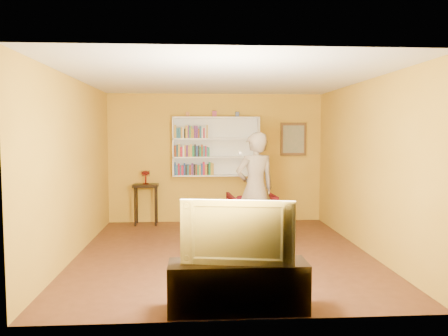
# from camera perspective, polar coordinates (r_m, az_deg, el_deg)

# --- Properties ---
(room_shell) EXTENTS (5.30, 5.80, 2.88)m
(room_shell) POSITION_cam_1_polar(r_m,az_deg,el_deg) (6.77, -0.10, -2.69)
(room_shell) COLOR #482617
(room_shell) RESTS_ON ground
(bookshelf) EXTENTS (1.80, 0.29, 1.23)m
(bookshelf) POSITION_cam_1_polar(r_m,az_deg,el_deg) (9.13, -1.06, 2.79)
(bookshelf) COLOR white
(bookshelf) RESTS_ON room_shell
(books_row_lower) EXTENTS (0.81, 0.19, 0.27)m
(books_row_lower) POSITION_cam_1_polar(r_m,az_deg,el_deg) (9.04, -3.85, -0.19)
(books_row_lower) COLOR #1F4191
(books_row_lower) RESTS_ON bookshelf
(books_row_middle) EXTENTS (0.72, 0.19, 0.26)m
(books_row_middle) POSITION_cam_1_polar(r_m,az_deg,el_deg) (9.02, -4.29, 2.22)
(books_row_middle) COLOR brown
(books_row_middle) RESTS_ON bookshelf
(books_row_upper) EXTENTS (0.69, 0.18, 0.27)m
(books_row_upper) POSITION_cam_1_polar(r_m,az_deg,el_deg) (9.01, -4.37, 4.66)
(books_row_upper) COLOR #B48A24
(books_row_upper) RESTS_ON bookshelf
(ornament_left) EXTENTS (0.07, 0.07, 0.10)m
(ornament_left) POSITION_cam_1_polar(r_m,az_deg,el_deg) (9.07, -4.78, 7.00)
(ornament_left) COLOR #B66734
(ornament_left) RESTS_ON bookshelf
(ornament_centre) EXTENTS (0.09, 0.09, 0.12)m
(ornament_centre) POSITION_cam_1_polar(r_m,az_deg,el_deg) (9.08, -1.26, 7.08)
(ornament_centre) COLOR #94314E
(ornament_centre) RESTS_ON bookshelf
(ornament_right) EXTENTS (0.08, 0.08, 0.10)m
(ornament_right) POSITION_cam_1_polar(r_m,az_deg,el_deg) (9.11, 1.74, 7.02)
(ornament_right) COLOR #475177
(ornament_right) RESTS_ON bookshelf
(framed_painting) EXTENTS (0.55, 0.05, 0.70)m
(framed_painting) POSITION_cam_1_polar(r_m,az_deg,el_deg) (9.40, 9.04, 3.74)
(framed_painting) COLOR #533417
(framed_painting) RESTS_ON room_shell
(console_table) EXTENTS (0.51, 0.39, 0.84)m
(console_table) POSITION_cam_1_polar(r_m,az_deg,el_deg) (9.09, -10.17, -2.99)
(console_table) COLOR black
(console_table) RESTS_ON ground
(ruby_lustre) EXTENTS (0.17, 0.17, 0.28)m
(ruby_lustre) POSITION_cam_1_polar(r_m,az_deg,el_deg) (9.05, -10.20, -0.82)
(ruby_lustre) COLOR maroon
(ruby_lustre) RESTS_ON console_table
(armchair) EXTENTS (0.88, 0.91, 0.78)m
(armchair) POSITION_cam_1_polar(r_m,az_deg,el_deg) (8.13, 3.58, -5.97)
(armchair) COLOR #3F040C
(armchair) RESTS_ON ground
(person) EXTENTS (0.79, 0.63, 1.89)m
(person) POSITION_cam_1_polar(r_m,az_deg,el_deg) (7.31, 4.09, -2.74)
(person) COLOR #716252
(person) RESTS_ON ground
(game_remote) EXTENTS (0.04, 0.15, 0.04)m
(game_remote) POSITION_cam_1_polar(r_m,az_deg,el_deg) (6.96, 2.06, 2.01)
(game_remote) COLOR white
(game_remote) RESTS_ON person
(tv_cabinet) EXTENTS (1.46, 0.44, 0.52)m
(tv_cabinet) POSITION_cam_1_polar(r_m,az_deg,el_deg) (4.76, 1.83, -15.17)
(tv_cabinet) COLOR black
(tv_cabinet) RESTS_ON ground
(television) EXTENTS (1.18, 0.35, 0.67)m
(television) POSITION_cam_1_polar(r_m,az_deg,el_deg) (4.59, 1.85, -8.14)
(television) COLOR black
(television) RESTS_ON tv_cabinet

